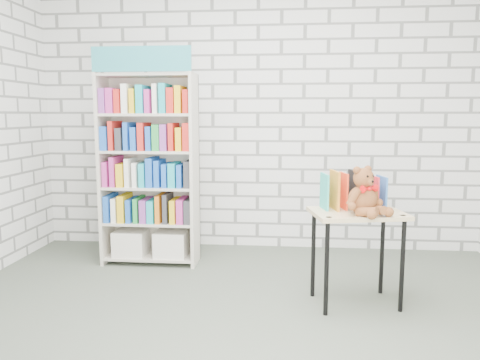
{
  "coord_description": "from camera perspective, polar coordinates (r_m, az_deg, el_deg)",
  "views": [
    {
      "loc": [
        0.27,
        -2.82,
        1.38
      ],
      "look_at": [
        -0.08,
        0.95,
        0.85
      ],
      "focal_mm": 35.0,
      "sensor_mm": 36.0,
      "label": 1
    }
  ],
  "objects": [
    {
      "name": "room_shell",
      "position": [
        2.86,
        -0.09,
        16.06
      ],
      "size": [
        4.52,
        4.02,
        2.81
      ],
      "color": "silver",
      "rests_on": "ground"
    },
    {
      "name": "display_table",
      "position": [
        3.49,
        14.1,
        -5.29
      ],
      "size": [
        0.72,
        0.57,
        0.69
      ],
      "color": "tan",
      "rests_on": "ground"
    },
    {
      "name": "bookshelf",
      "position": [
        4.38,
        -10.97,
        1.46
      ],
      "size": [
        0.87,
        0.34,
        1.96
      ],
      "color": "beige",
      "rests_on": "ground"
    },
    {
      "name": "ground",
      "position": [
        3.15,
        -0.09,
        -18.0
      ],
      "size": [
        4.5,
        4.5,
        0.0
      ],
      "primitive_type": "plane",
      "color": "#495044",
      "rests_on": "ground"
    },
    {
      "name": "table_books",
      "position": [
        3.54,
        13.64,
        -1.28
      ],
      "size": [
        0.48,
        0.28,
        0.27
      ],
      "color": "#2AB8A8",
      "rests_on": "display_table"
    },
    {
      "name": "teddy_bear",
      "position": [
        3.36,
        14.97,
        -1.79
      ],
      "size": [
        0.33,
        0.32,
        0.34
      ],
      "color": "brown",
      "rests_on": "display_table"
    }
  ]
}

